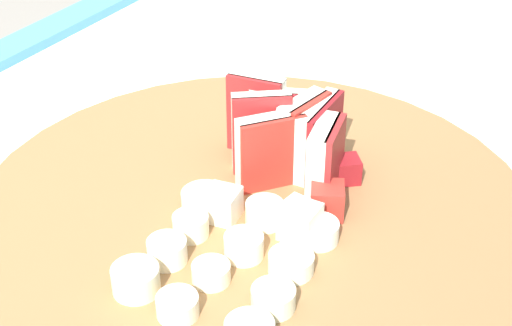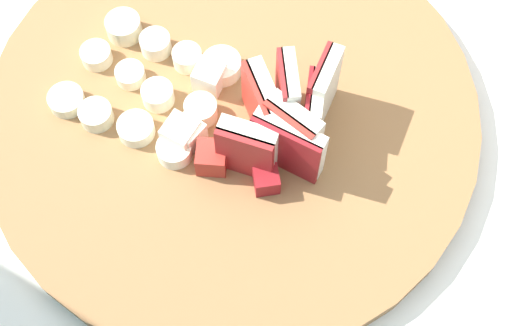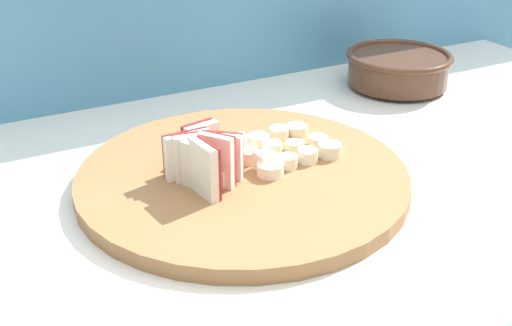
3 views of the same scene
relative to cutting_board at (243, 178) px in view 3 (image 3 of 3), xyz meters
The scene contains 6 objects.
tile_backsplash 0.40m from the cutting_board, 75.36° to the left, with size 2.40×0.04×1.46m, color #4C8EB2.
cutting_board is the anchor object (origin of this frame).
apple_wedge_fan 0.06m from the cutting_board, behind, with size 0.08×0.10×0.06m.
apple_dice_pile 0.03m from the cutting_board, 100.90° to the left, with size 0.10×0.09×0.02m.
banana_slice_rows 0.06m from the cutting_board, 15.68° to the left, with size 0.12×0.11×0.02m.
ceramic_bowl 0.39m from the cutting_board, 26.00° to the left, with size 0.16×0.16×0.05m.
Camera 3 is at (-0.36, -0.54, 1.28)m, focal length 45.09 mm.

